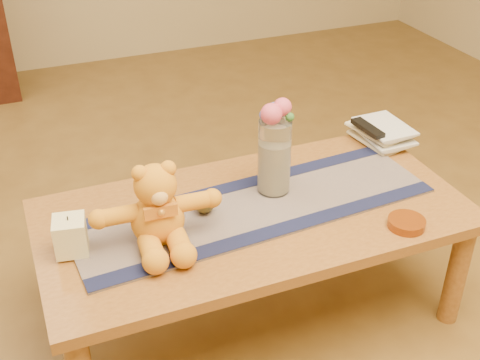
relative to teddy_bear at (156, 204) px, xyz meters
name	(u,v)px	position (x,y,z in m)	size (l,w,h in m)	color
floor	(253,312)	(0.33, 0.04, -0.58)	(5.50, 5.50, 0.00)	brown
coffee_table_top	(254,216)	(0.33, 0.04, -0.15)	(1.40, 0.70, 0.04)	brown
table_leg_fr	(457,274)	(0.97, -0.25, -0.38)	(0.07, 0.07, 0.41)	brown
table_leg_bl	(54,263)	(-0.31, 0.33, -0.38)	(0.07, 0.07, 0.41)	brown
table_leg_br	(367,190)	(0.97, 0.33, -0.38)	(0.07, 0.07, 0.41)	brown
persian_runner	(255,208)	(0.34, 0.05, -0.13)	(1.20, 0.35, 0.01)	#161A3F
runner_border_near	(277,230)	(0.35, -0.10, -0.12)	(1.20, 0.06, 0.00)	#121738
runner_border_far	(236,185)	(0.33, 0.19, -0.12)	(1.20, 0.06, 0.00)	#121738
teddy_bear	(156,204)	(0.00, 0.00, 0.00)	(0.37, 0.30, 0.25)	orange
pillar_candle	(71,236)	(-0.25, 0.04, -0.07)	(0.09, 0.09, 0.11)	beige
candle_wick	(67,218)	(-0.25, 0.04, -0.01)	(0.00, 0.00, 0.01)	black
glass_vase	(274,157)	(0.44, 0.12, 0.00)	(0.11, 0.11, 0.26)	silver
potpourri_fill	(274,167)	(0.44, 0.12, -0.03)	(0.09, 0.09, 0.18)	beige
rose_left	(271,114)	(0.42, 0.11, 0.17)	(0.07, 0.07, 0.07)	#D64B69
rose_right	(282,107)	(0.46, 0.12, 0.18)	(0.06, 0.06, 0.06)	#D64B69
blue_flower_back	(274,109)	(0.45, 0.15, 0.16)	(0.04, 0.04, 0.04)	#545BB6
blue_flower_side	(265,115)	(0.41, 0.14, 0.15)	(0.04, 0.04, 0.04)	#545BB6
leaf_sprig	(290,117)	(0.48, 0.10, 0.15)	(0.03, 0.03, 0.03)	#33662D
bronze_ball	(204,203)	(0.17, 0.08, -0.09)	(0.07, 0.07, 0.07)	#52461B
book_bottom	(364,144)	(0.90, 0.28, -0.12)	(0.17, 0.22, 0.02)	beige
book_lower	(366,140)	(0.90, 0.28, -0.10)	(0.16, 0.22, 0.02)	beige
book_upper	(363,135)	(0.89, 0.28, -0.08)	(0.17, 0.22, 0.02)	beige
book_top	(367,131)	(0.90, 0.28, -0.07)	(0.16, 0.22, 0.02)	beige
tv_remote	(368,128)	(0.90, 0.27, -0.05)	(0.04, 0.16, 0.02)	black
amber_dish	(406,223)	(0.74, -0.22, -0.12)	(0.12, 0.12, 0.03)	#BF5914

